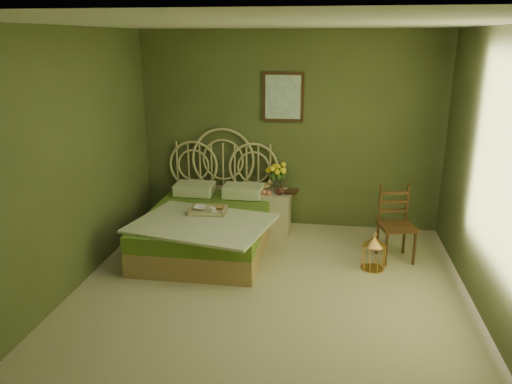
% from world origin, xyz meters
% --- Properties ---
extents(floor, '(4.50, 4.50, 0.00)m').
position_xyz_m(floor, '(0.00, 0.00, 0.00)').
color(floor, beige).
rests_on(floor, ground).
extents(ceiling, '(4.50, 4.50, 0.00)m').
position_xyz_m(ceiling, '(0.00, 0.00, 2.60)').
color(ceiling, silver).
rests_on(ceiling, wall_back).
extents(wall_back, '(4.00, 0.00, 4.00)m').
position_xyz_m(wall_back, '(0.00, 2.25, 1.30)').
color(wall_back, '#545F32').
rests_on(wall_back, floor).
extents(wall_left, '(0.00, 4.50, 4.50)m').
position_xyz_m(wall_left, '(-2.00, 0.00, 1.30)').
color(wall_left, '#545F32').
rests_on(wall_left, floor).
extents(wall_right, '(0.00, 4.50, 4.50)m').
position_xyz_m(wall_right, '(2.00, 0.00, 1.30)').
color(wall_right, '#545F32').
rests_on(wall_right, floor).
extents(wall_art, '(0.54, 0.04, 0.64)m').
position_xyz_m(wall_art, '(-0.09, 2.22, 1.75)').
color(wall_art, '#371E0F').
rests_on(wall_art, wall_back).
extents(bed, '(1.68, 2.12, 1.31)m').
position_xyz_m(bed, '(-0.90, 1.29, 0.29)').
color(bed, tan).
rests_on(bed, floor).
extents(nightstand, '(0.48, 0.48, 0.96)m').
position_xyz_m(nightstand, '(-0.19, 1.99, 0.35)').
color(nightstand, beige).
rests_on(nightstand, floor).
extents(chair, '(0.46, 0.46, 0.86)m').
position_xyz_m(chair, '(1.34, 1.31, 0.48)').
color(chair, '#371E0F').
rests_on(chair, floor).
extents(birdcage, '(0.25, 0.25, 0.39)m').
position_xyz_m(birdcage, '(1.07, 0.94, 0.19)').
color(birdcage, gold).
rests_on(birdcage, floor).
extents(book_lower, '(0.19, 0.24, 0.02)m').
position_xyz_m(book_lower, '(-0.01, 2.00, 0.54)').
color(book_lower, '#381E0F').
rests_on(book_lower, nightstand).
extents(book_upper, '(0.20, 0.24, 0.02)m').
position_xyz_m(book_upper, '(-0.01, 2.00, 0.56)').
color(book_upper, '#472819').
rests_on(book_upper, nightstand).
extents(cereal_bowl, '(0.18, 0.18, 0.04)m').
position_xyz_m(cereal_bowl, '(-0.97, 1.20, 0.53)').
color(cereal_bowl, white).
rests_on(cereal_bowl, bed).
extents(coffee_cup, '(0.10, 0.10, 0.07)m').
position_xyz_m(coffee_cup, '(-0.79, 1.09, 0.55)').
color(coffee_cup, white).
rests_on(coffee_cup, bed).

